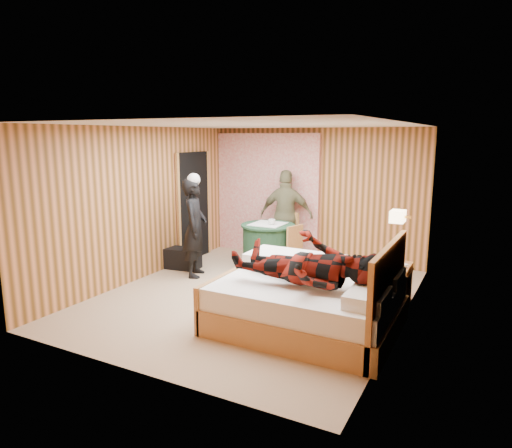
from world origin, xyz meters
The scene contains 23 objects.
floor centered at (0.00, 0.00, 0.00)m, with size 4.20×5.00×0.01m, color tan.
ceiling centered at (0.00, 0.00, 2.50)m, with size 4.20×5.00×0.01m, color silver.
wall_back centered at (0.00, 2.50, 1.25)m, with size 4.20×0.02×2.50m, color #D08150.
wall_left centered at (-2.10, 0.00, 1.25)m, with size 0.02×5.00×2.50m, color #D08150.
wall_right centered at (2.10, 0.00, 1.25)m, with size 0.02×5.00×2.50m, color #D08150.
curtain centered at (-1.00, 2.43, 1.20)m, with size 2.20×0.08×2.40m, color beige.
doorway centered at (-2.06, 1.40, 1.02)m, with size 0.06×0.90×2.05m, color black.
wall_lamp centered at (1.92, 0.45, 1.30)m, with size 0.26×0.24×0.16m.
bed centered at (1.12, -0.64, 0.34)m, with size 2.17×1.71×1.18m.
nightstand centered at (1.88, 0.67, 0.29)m, with size 0.43×0.59×0.57m.
round_table centered at (-0.43, 1.33, 0.42)m, with size 0.95×0.95×0.84m.
chair_far centered at (-0.41, 2.07, 0.54)m, with size 0.53×0.53×0.93m.
chair_near centered at (0.01, 1.31, 0.50)m, with size 0.49×0.49×0.86m.
duffel_bag centered at (-1.85, 0.70, 0.18)m, with size 0.65×0.35×0.37m, color black.
sneaker_left centered at (-0.41, 1.20, 0.05)m, with size 0.24×0.10×0.11m, color silver.
sneaker_right centered at (-0.42, 0.38, 0.06)m, with size 0.29×0.12×0.13m, color silver.
woman_standing centered at (-1.37, 0.46, 0.83)m, with size 0.61×0.40×1.67m, color black.
man_at_table centered at (-0.43, 2.12, 0.86)m, with size 1.01×0.42×1.72m, color #6E6C49.
man_on_bed centered at (1.15, -0.87, 1.02)m, with size 1.77×0.67×0.86m, color #631009.
book_lower centered at (1.88, 0.62, 0.58)m, with size 0.17×0.22×0.02m, color silver.
book_upper centered at (1.88, 0.62, 0.60)m, with size 0.16×0.22×0.02m, color silver.
cup_nightstand centered at (1.88, 0.80, 0.62)m, with size 0.10×0.10×0.09m, color silver.
cup_table centered at (-0.33, 1.28, 0.89)m, with size 0.12×0.12×0.10m, color silver.
Camera 1 is at (3.02, -5.70, 2.35)m, focal length 32.00 mm.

